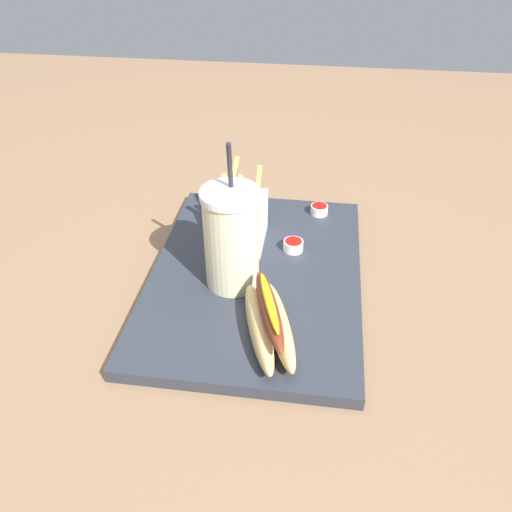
# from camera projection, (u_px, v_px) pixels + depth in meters

# --- Properties ---
(ground_plane) EXTENTS (2.40, 2.40, 0.02)m
(ground_plane) POSITION_uv_depth(u_px,v_px,m) (256.00, 285.00, 0.85)
(ground_plane) COLOR #8C6B4C
(food_tray) EXTENTS (0.47, 0.33, 0.02)m
(food_tray) POSITION_uv_depth(u_px,v_px,m) (256.00, 276.00, 0.84)
(food_tray) COLOR #2D333D
(food_tray) RESTS_ON ground_plane
(soda_cup) EXTENTS (0.09, 0.09, 0.23)m
(soda_cup) POSITION_uv_depth(u_px,v_px,m) (232.00, 239.00, 0.76)
(soda_cup) COLOR beige
(soda_cup) RESTS_ON food_tray
(fries_basket) EXTENTS (0.11, 0.07, 0.14)m
(fries_basket) POSITION_uv_depth(u_px,v_px,m) (243.00, 221.00, 0.88)
(fries_basket) COLOR white
(fries_basket) RESTS_ON food_tray
(hot_dog_1) EXTENTS (0.18, 0.10, 0.07)m
(hot_dog_1) POSITION_uv_depth(u_px,v_px,m) (269.00, 322.00, 0.70)
(hot_dog_1) COLOR #DBB775
(hot_dog_1) RESTS_ON food_tray
(ketchup_cup_1) EXTENTS (0.03, 0.03, 0.02)m
(ketchup_cup_1) POSITION_uv_depth(u_px,v_px,m) (319.00, 209.00, 0.97)
(ketchup_cup_1) COLOR white
(ketchup_cup_1) RESTS_ON food_tray
(ketchup_cup_2) EXTENTS (0.03, 0.03, 0.02)m
(ketchup_cup_2) POSITION_uv_depth(u_px,v_px,m) (293.00, 245.00, 0.87)
(ketchup_cup_2) COLOR white
(ketchup_cup_2) RESTS_ON food_tray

